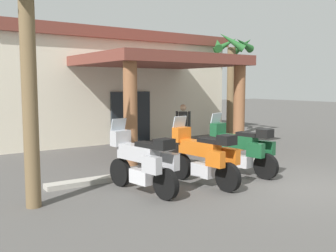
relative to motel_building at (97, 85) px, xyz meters
name	(u,v)px	position (x,y,z in m)	size (l,w,h in m)	color
ground_plane	(294,185)	(0.09, -11.41, -2.35)	(80.00, 80.00, 0.00)	#514F4C
motel_building	(97,85)	(0.00, 0.00, 0.00)	(10.90, 11.39, 4.62)	silver
motorcycle_silver	(142,162)	(-3.25, -9.96, -1.65)	(0.88, 2.20, 1.61)	black
motorcycle_orange	(204,156)	(-1.71, -10.22, -1.65)	(0.79, 2.21, 1.61)	black
motorcycle_green	(241,149)	(-0.18, -9.90, -1.65)	(0.91, 2.19, 1.61)	black
pedestrian	(183,125)	(0.52, -6.27, -1.37)	(0.42, 0.38, 1.70)	black
palm_tree_near_portico	(232,63)	(4.73, -4.17, 0.98)	(1.90, 1.99, 4.75)	brown
curb_strip	(166,170)	(-1.71, -8.59, -2.29)	(6.60, 0.36, 0.12)	#ADA89E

